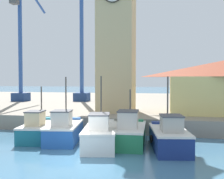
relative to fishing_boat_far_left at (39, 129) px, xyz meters
The scene contains 10 objects.
ground_plane 6.02m from the fishing_boat_far_left, 40.76° to the right, with size 300.00×300.00×0.00m, color teal.
quay_wharf 23.25m from the fishing_boat_far_left, 78.78° to the left, with size 120.00×40.00×1.27m, color gray.
fishing_boat_far_left is the anchor object (origin of this frame).
fishing_boat_left_outer 2.10m from the fishing_boat_far_left, ahead, with size 2.78×4.80×4.56m.
fishing_boat_left_inner 5.04m from the fishing_boat_far_left, 12.60° to the right, with size 2.86×5.28×4.60m.
fishing_boat_mid_left 6.68m from the fishing_boat_far_left, ahead, with size 2.33×4.94×3.68m.
fishing_boat_center 9.35m from the fishing_boat_far_left, ahead, with size 2.77×4.90×4.56m.
clock_tower 12.04m from the fishing_boat_far_left, 58.55° to the left, with size 3.85×3.85×16.98m.
port_crane_near 21.68m from the fishing_boat_far_left, 124.10° to the left, with size 2.00×8.47×18.22m.
port_crane_far 20.80m from the fishing_boat_far_left, 98.59° to the left, with size 3.95×6.91×21.16m.
Camera 1 is at (4.59, -13.60, 4.34)m, focal length 42.00 mm.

